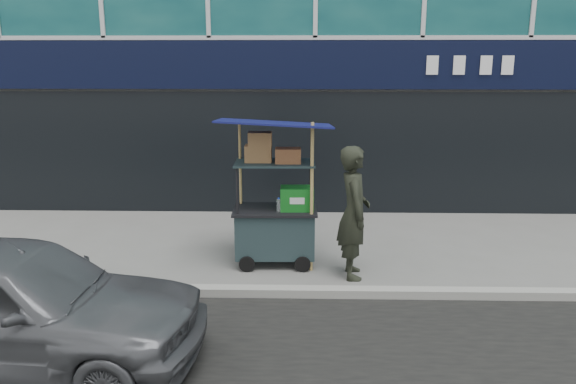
{
  "coord_description": "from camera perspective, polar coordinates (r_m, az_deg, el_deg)",
  "views": [
    {
      "loc": [
        -0.24,
        -7.02,
        3.06
      ],
      "look_at": [
        -0.44,
        1.2,
        1.07
      ],
      "focal_mm": 35.0,
      "sensor_mm": 36.0,
      "label": 1
    }
  ],
  "objects": [
    {
      "name": "curb",
      "position": [
        7.46,
        3.19,
        -10.12
      ],
      "size": [
        80.0,
        0.18,
        0.12
      ],
      "primitive_type": "cube",
      "color": "gray",
      "rests_on": "ground"
    },
    {
      "name": "vendor_man",
      "position": [
        7.89,
        6.7,
        -2.07
      ],
      "size": [
        0.48,
        0.7,
        1.88
      ],
      "primitive_type": "imported",
      "rotation": [
        0.0,
        0.0,
        1.62
      ],
      "color": "black",
      "rests_on": "ground"
    },
    {
      "name": "parked_car",
      "position": [
        6.34,
        -26.48,
        -10.07
      ],
      "size": [
        4.02,
        1.85,
        1.33
      ],
      "primitive_type": "imported",
      "rotation": [
        0.0,
        0.0,
        1.5
      ],
      "color": "#53565A",
      "rests_on": "ground"
    },
    {
      "name": "vendor_cart",
      "position": [
        8.35,
        -1.2,
        -2.24
      ],
      "size": [
        1.67,
        1.19,
        2.22
      ],
      "rotation": [
        0.0,
        0.0,
        0.02
      ],
      "color": "#1A2C2D",
      "rests_on": "ground"
    },
    {
      "name": "ground",
      "position": [
        7.66,
        3.14,
        -9.93
      ],
      "size": [
        80.0,
        80.0,
        0.0
      ],
      "primitive_type": "plane",
      "color": "slate",
      "rests_on": "ground"
    }
  ]
}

